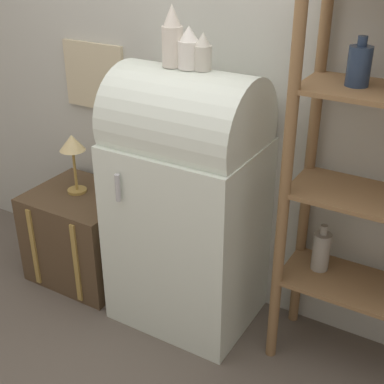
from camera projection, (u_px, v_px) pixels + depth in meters
name	position (u px, v px, depth m)	size (l,w,h in m)	color
ground_plane	(161.00, 339.00, 2.77)	(12.00, 12.00, 0.00)	#60564C
wall_back	(218.00, 56.00, 2.60)	(7.00, 0.09, 2.70)	#B7B7AD
refrigerator	(187.00, 200.00, 2.67)	(0.70, 0.59, 1.35)	silver
suitcase_trunk	(85.00, 235.00, 3.17)	(0.58, 0.51, 0.54)	brown
vase_left	(172.00, 38.00, 2.34)	(0.09, 0.09, 0.27)	silver
vase_center	(189.00, 49.00, 2.32)	(0.10, 0.10, 0.18)	white
vase_right	(203.00, 53.00, 2.30)	(0.08, 0.08, 0.16)	beige
desk_lamp	(72.00, 148.00, 2.95)	(0.14, 0.14, 0.35)	#AD8942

